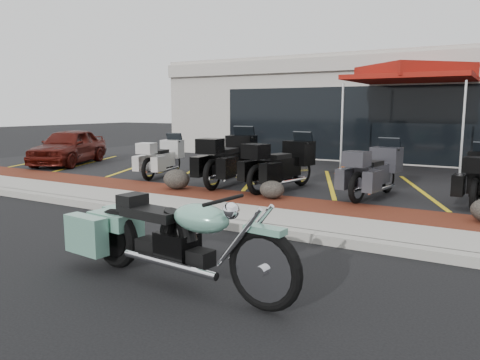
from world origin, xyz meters
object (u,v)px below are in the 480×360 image
Objects in this scene: touring_white at (174,153)px; traffic_cone at (342,167)px; popup_canopy at (413,75)px; parked_car at (69,146)px; hero_cruiser at (265,258)px.

touring_white reaches higher than traffic_cone.
traffic_cone is at bearing -70.90° from touring_white.
touring_white is 0.51× the size of popup_canopy.
parked_car is (-4.53, -0.02, 0.01)m from touring_white.
popup_canopy reaches higher than traffic_cone.
hero_cruiser is at bearing -76.58° from traffic_cone.
traffic_cone is at bearing -124.95° from popup_canopy.
popup_canopy is (10.36, 3.95, 2.26)m from parked_car.
touring_white is (-6.48, 6.78, 0.17)m from hero_cruiser.
hero_cruiser is 12.92m from parked_car.
traffic_cone is (8.80, 2.49, -0.41)m from parked_car.
hero_cruiser is 8.19× the size of traffic_cone.
touring_white is at bearing -150.01° from traffic_cone.
hero_cruiser is 0.91× the size of parked_car.
parked_car is at bearing 154.15° from hero_cruiser.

